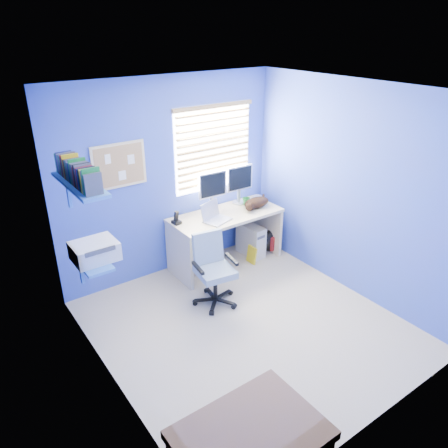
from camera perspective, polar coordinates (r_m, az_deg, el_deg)
floor at (r=4.93m, az=3.06°, el=-13.14°), size 3.00×3.20×0.00m
ceiling at (r=3.92m, az=3.93°, el=16.97°), size 3.00×3.20×0.00m
wall_back at (r=5.52m, az=-7.07°, el=5.85°), size 3.00×0.01×2.50m
wall_front at (r=3.35m, az=21.05°, el=-9.28°), size 3.00×0.01×2.50m
wall_left at (r=3.62m, az=-15.48°, el=-5.70°), size 0.01×3.20×2.50m
wall_right at (r=5.28m, az=16.27°, el=4.14°), size 0.01×3.20×2.50m
desk at (r=5.89m, az=0.22°, el=-1.98°), size 1.49×0.65×0.74m
laptop at (r=5.49m, az=-0.86°, el=1.45°), size 0.39×0.35×0.22m
monitor_left at (r=5.74m, az=-1.60°, el=4.25°), size 0.41×0.14×0.54m
monitor_right at (r=5.99m, az=1.94°, el=5.16°), size 0.40×0.14×0.54m
phone at (r=5.45m, az=-6.25°, el=0.86°), size 0.10×0.12×0.17m
mug at (r=6.01m, az=2.92°, el=2.97°), size 0.10×0.09×0.10m
cd_spindle at (r=6.17m, az=4.36°, el=3.36°), size 0.13×0.13×0.07m
cat at (r=5.93m, az=4.27°, el=2.81°), size 0.44×0.35×0.14m
tower_pc at (r=6.20m, az=3.51°, el=-2.08°), size 0.22×0.45×0.45m
drawer_boxes at (r=5.84m, az=-3.88°, el=-4.92°), size 0.35×0.28×0.27m
yellow_book at (r=6.03m, az=3.64°, el=-4.03°), size 0.03×0.17×0.24m
backpack at (r=6.33m, az=6.03°, el=-2.15°), size 0.35×0.32×0.34m
office_chair at (r=5.13m, az=-1.36°, el=-7.08°), size 0.56×0.56×0.85m
window_blinds at (r=5.72m, az=-1.31°, el=9.89°), size 1.15×0.05×1.10m
corkboard at (r=5.14m, az=-13.51°, el=7.44°), size 0.64×0.02×0.52m
wall_shelves at (r=4.23m, az=-17.63°, el=1.37°), size 0.42×0.90×1.05m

